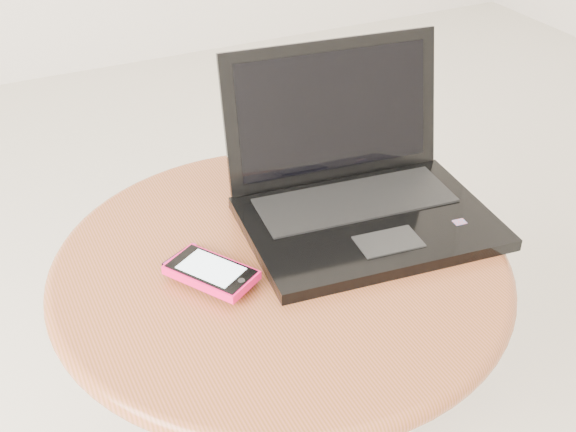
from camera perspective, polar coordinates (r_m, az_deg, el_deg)
name	(u,v)px	position (r m, az deg, el deg)	size (l,w,h in m)	color
table	(281,317)	(1.01, -0.53, -7.83)	(0.59, 0.59, 0.47)	brown
laptop	(358,189)	(1.01, 5.44, 2.07)	(0.35, 0.31, 0.21)	black
phone_black	(209,271)	(0.92, -6.19, -4.26)	(0.10, 0.12, 0.01)	black
phone_pink	(211,272)	(0.90, -5.98, -4.36)	(0.11, 0.12, 0.01)	#F4115A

